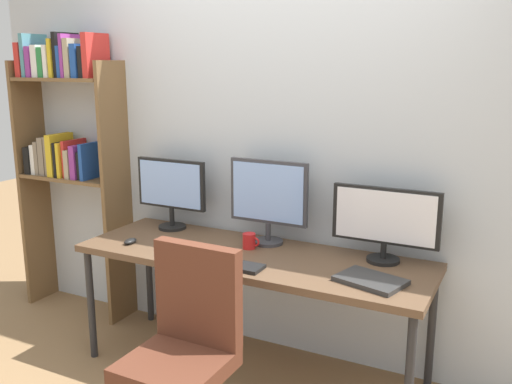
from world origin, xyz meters
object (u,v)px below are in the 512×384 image
Objects in this scene: monitor_right at (385,220)px; coffee_mug at (249,241)px; keyboard_main at (232,265)px; laptop_closed at (371,280)px; desk at (252,263)px; office_chair at (184,374)px; monitor_left at (171,189)px; mouse_left_side at (130,241)px; mouse_right_side at (173,252)px; bookshelf at (67,135)px; monitor_center at (268,197)px.

monitor_right reaches higher than coffee_mug.
keyboard_main is 0.73m from laptop_closed.
desk is 0.73m from laptop_closed.
keyboard_main is (-0.04, 0.54, 0.35)m from office_chair.
monitor_left is 5.20× the size of mouse_left_side.
mouse_left_side is 0.35m from mouse_right_side.
mouse_left_side is 1.00× the size of mouse_right_side.
keyboard_main is at bearing 94.41° from office_chair.
office_chair is 2.91× the size of keyboard_main.
bookshelf is 18.87× the size of coffee_mug.
mouse_left_side is at bearing 172.38° from mouse_right_side.
monitor_left is 1.39m from monitor_right.
coffee_mug is (-0.06, 0.31, 0.04)m from keyboard_main.
monitor_center is at bearing 92.42° from office_chair.
laptop_closed is at bearing -24.70° from monitor_center.
monitor_right is at bearing 56.20° from office_chair.
monitor_center is (-0.04, 0.98, 0.62)m from office_chair.
monitor_center is 5.27× the size of mouse_right_side.
mouse_left_side is 1.45m from laptop_closed.
desk is at bearing -8.19° from bookshelf.
monitor_left is 0.70m from monitor_center.
monitor_center is at bearing 90.00° from desk.
office_chair is 1.16m from monitor_center.
desk is 21.18× the size of mouse_right_side.
office_chair reaches higher than coffee_mug.
monitor_center is 1.48× the size of keyboard_main.
monitor_right reaches higher than desk.
mouse_right_side reaches higher than laptop_closed.
laptop_closed is at bearing 43.73° from office_chair.
bookshelf reaches higher than mouse_left_side.
mouse_right_side is (-1.09, -0.43, -0.22)m from monitor_right.
office_chair is 1.31m from monitor_right.
bookshelf reaches higher than office_chair.
keyboard_main is (-0.70, -0.44, -0.22)m from monitor_right.
mouse_left_side is at bearing -160.08° from coffee_mug.
laptop_closed is at bearing 1.99° from mouse_left_side.
coffee_mug is (-0.06, 0.08, 0.10)m from desk.
mouse_left_side is at bearing 175.24° from keyboard_main.
bookshelf is at bearing 159.70° from mouse_right_side.
monitor_center is 0.70m from monitor_right.
coffee_mug is (-0.78, 0.20, 0.03)m from laptop_closed.
mouse_left_side is (-0.73, -0.17, 0.07)m from desk.
monitor_left is at bearing 84.31° from mouse_left_side.
mouse_left_side is (0.86, -0.40, -0.54)m from bookshelf.
office_chair reaches higher than keyboard_main.
mouse_right_side is 0.91× the size of coffee_mug.
bookshelf reaches higher than monitor_center.
monitor_right is 1.50m from mouse_left_side.
bookshelf is (-1.59, 0.23, 0.61)m from desk.
bookshelf is at bearing -172.90° from laptop_closed.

